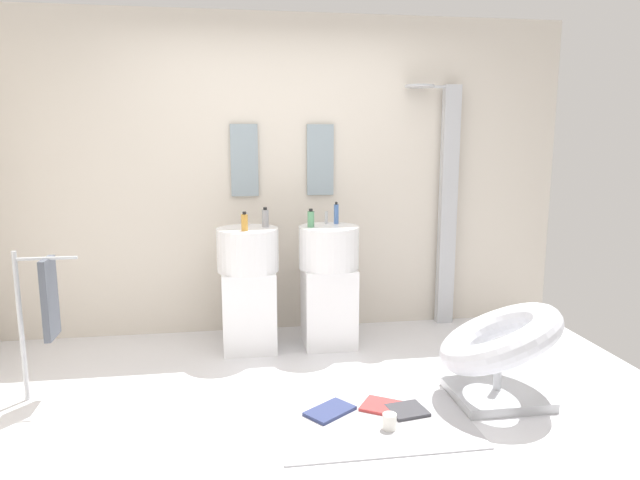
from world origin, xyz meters
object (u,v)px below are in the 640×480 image
coffee_mug (389,421)px  soap_bottle_amber (245,222)px  lounge_chair (499,346)px  magazine_charcoal (407,410)px  soap_bottle_green (311,219)px  pedestal_sink_right (329,282)px  towel_rack (45,302)px  magazine_navy (330,411)px  magazine_red (386,407)px  soap_bottle_blue (336,214)px  pedestal_sink_left (249,285)px  shower_column (446,201)px  soap_bottle_grey (265,218)px

coffee_mug → soap_bottle_amber: bearing=120.2°
lounge_chair → magazine_charcoal: lounge_chair is taller
coffee_mug → soap_bottle_green: bearing=100.2°
pedestal_sink_right → towel_rack: 2.00m
lounge_chair → magazine_navy: (-1.07, -0.04, -0.33)m
magazine_red → soap_bottle_blue: size_ratio=1.65×
magazine_navy → coffee_mug: (0.30, -0.24, 0.03)m
pedestal_sink_left → shower_column: shower_column is taller
shower_column → towel_rack: size_ratio=2.16×
pedestal_sink_left → soap_bottle_grey: size_ratio=6.95×
pedestal_sink_left → soap_bottle_green: soap_bottle_green is taller
towel_rack → magazine_red: (2.03, -0.48, -0.61)m
soap_bottle_grey → coffee_mug: bearing=-67.9°
soap_bottle_amber → soap_bottle_blue: (0.73, 0.24, 0.02)m
soap_bottle_amber → soap_bottle_green: bearing=10.9°
shower_column → magazine_red: bearing=-121.1°
pedestal_sink_left → shower_column: (1.71, 0.38, 0.57)m
pedestal_sink_left → soap_bottle_green: 0.70m
magazine_red → soap_bottle_grey: size_ratio=1.90×
pedestal_sink_left → coffee_mug: (0.73, -1.40, -0.45)m
lounge_chair → soap_bottle_blue: size_ratio=6.02×
pedestal_sink_left → soap_bottle_grey: 0.53m
magazine_navy → soap_bottle_green: 1.52m
magazine_charcoal → magazine_navy: bearing=162.4°
pedestal_sink_left → towel_rack: size_ratio=1.10×
pedestal_sink_right → soap_bottle_green: bearing=-173.5°
pedestal_sink_left → soap_bottle_grey: soap_bottle_grey is taller
lounge_chair → soap_bottle_amber: bearing=146.6°
pedestal_sink_left → soap_bottle_green: bearing=-1.9°
magazine_navy → soap_bottle_green: soap_bottle_green is taller
shower_column → soap_bottle_green: shower_column is taller
pedestal_sink_left → soap_bottle_amber: soap_bottle_amber is taller
magazine_red → magazine_charcoal: bearing=4.0°
coffee_mug → soap_bottle_amber: (-0.75, 1.29, 0.96)m
soap_bottle_green → soap_bottle_amber: 0.51m
shower_column → pedestal_sink_left: bearing=-167.3°
coffee_mug → soap_bottle_green: (-0.25, 1.39, 0.96)m
soap_bottle_green → pedestal_sink_left: bearing=178.1°
shower_column → pedestal_sink_right: bearing=-160.6°
soap_bottle_grey → soap_bottle_green: soap_bottle_grey is taller
shower_column → soap_bottle_amber: 1.80m
towel_rack → soap_bottle_blue: bearing=22.5°
coffee_mug → soap_bottle_grey: size_ratio=0.59×
pedestal_sink_right → lounge_chair: pedestal_sink_right is taller
magazine_navy → magazine_charcoal: size_ratio=1.35×
lounge_chair → magazine_navy: bearing=-177.6°
coffee_mug → soap_bottle_blue: soap_bottle_blue is taller
shower_column → lounge_chair: size_ratio=1.97×
lounge_chair → coffee_mug: lounge_chair is taller
shower_column → magazine_red: shower_column is taller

